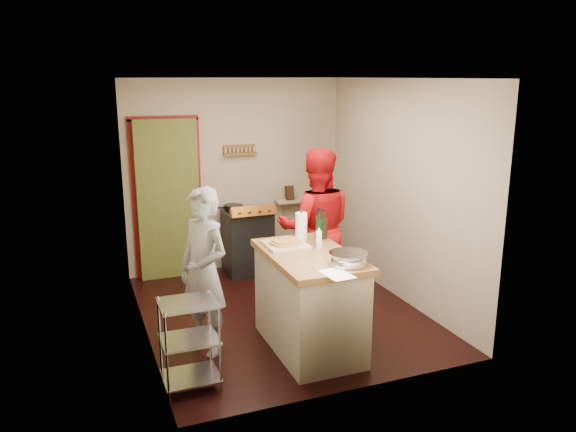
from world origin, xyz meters
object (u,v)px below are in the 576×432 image
object	(u,v)px
wire_shelving	(189,340)
stove	(247,241)
island	(309,299)
person_red	(316,228)
person_stripe	(204,272)

from	to	relation	value
wire_shelving	stove	bearing A→B (deg)	63.15
island	person_red	xyz separation A→B (m)	(0.51, 1.01, 0.41)
person_stripe	person_red	bearing A→B (deg)	86.53
stove	person_red	distance (m)	1.46
stove	person_stripe	xyz separation A→B (m)	(-1.05, -2.01, 0.37)
person_red	person_stripe	bearing A→B (deg)	43.21
stove	wire_shelving	xyz separation A→B (m)	(-1.33, -2.62, -0.01)
stove	person_stripe	distance (m)	2.29
stove	person_red	size ratio (longest dim) A/B	0.54
person_red	wire_shelving	bearing A→B (deg)	54.75
stove	island	world-z (taller)	island
wire_shelving	person_stripe	distance (m)	0.78
island	person_red	bearing A→B (deg)	63.14
person_red	stove	bearing A→B (deg)	-54.00
person_stripe	person_red	distance (m)	1.64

